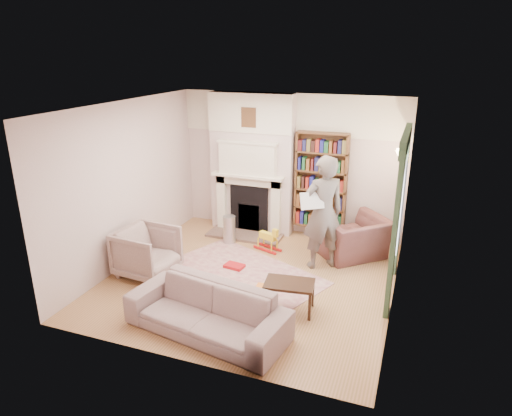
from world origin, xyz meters
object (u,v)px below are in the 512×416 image
at_px(bookcase, 321,181).
at_px(coffee_table, 289,296).
at_px(sofa, 207,311).
at_px(man_reading, 323,213).
at_px(paraffin_heater, 229,230).
at_px(rocking_horse, 268,239).
at_px(armchair_reading, 353,237).
at_px(armchair_left, 147,252).

distance_m(bookcase, coffee_table, 3.00).
height_order(sofa, man_reading, man_reading).
height_order(sofa, paraffin_heater, sofa).
relative_size(sofa, coffee_table, 3.13).
bearing_deg(sofa, rocking_horse, 101.90).
distance_m(bookcase, paraffin_heater, 2.01).
bearing_deg(sofa, armchair_reading, 74.67).
xyz_separation_m(man_reading, paraffin_heater, (-1.89, 0.38, -0.71)).
bearing_deg(armchair_reading, armchair_left, -11.12).
bearing_deg(armchair_left, bookcase, -37.06).
distance_m(armchair_left, rocking_horse, 2.25).
xyz_separation_m(bookcase, paraffin_heater, (-1.56, -0.90, -0.90)).
bearing_deg(paraffin_heater, armchair_reading, 5.36).
distance_m(armchair_reading, man_reading, 0.97).
bearing_deg(bookcase, sofa, -99.99).
height_order(bookcase, coffee_table, bookcase).
bearing_deg(sofa, coffee_table, 55.60).
bearing_deg(armchair_left, man_reading, -59.05).
bearing_deg(bookcase, paraffin_heater, -150.03).
bearing_deg(armchair_left, rocking_horse, -39.39).
bearing_deg(coffee_table, paraffin_heater, 124.97).
relative_size(bookcase, paraffin_heater, 3.36).
bearing_deg(paraffin_heater, armchair_left, -114.52).
bearing_deg(paraffin_heater, coffee_table, -47.55).
height_order(bookcase, armchair_reading, bookcase).
relative_size(armchair_left, man_reading, 0.45).
bearing_deg(coffee_table, bookcase, 86.83).
height_order(armchair_left, man_reading, man_reading).
distance_m(sofa, coffee_table, 1.25).
xyz_separation_m(armchair_reading, paraffin_heater, (-2.34, -0.22, -0.09)).
distance_m(bookcase, armchair_left, 3.55).
bearing_deg(coffee_table, rocking_horse, 109.82).
bearing_deg(man_reading, armchair_left, -10.06).
height_order(armchair_reading, rocking_horse, armchair_reading).
height_order(coffee_table, paraffin_heater, paraffin_heater).
height_order(coffee_table, rocking_horse, rocking_horse).
distance_m(bookcase, sofa, 3.88).
xyz_separation_m(sofa, paraffin_heater, (-0.90, 2.83, -0.04)).
distance_m(coffee_table, paraffin_heater, 2.63).
xyz_separation_m(armchair_reading, armchair_left, (-3.10, -1.89, 0.04)).
relative_size(bookcase, coffee_table, 2.64).
relative_size(armchair_left, coffee_table, 1.27).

